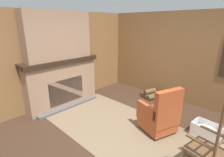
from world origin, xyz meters
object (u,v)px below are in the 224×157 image
at_px(firewood_stack, 150,94).
at_px(oil_lamp_vase, 29,60).
at_px(armchair, 159,116).
at_px(laundry_basket, 206,131).
at_px(storage_case, 64,55).
at_px(decorative_plate_on_mantel, 54,55).
at_px(rocking_chair, 208,151).

distance_m(firewood_stack, oil_lamp_vase, 3.35).
bearing_deg(armchair, laundry_basket, -128.19).
height_order(armchair, firewood_stack, armchair).
distance_m(laundry_basket, storage_case, 3.62).
relative_size(storage_case, decorative_plate_on_mantel, 1.17).
xyz_separation_m(firewood_stack, laundry_basket, (1.82, -0.88, 0.04)).
xyz_separation_m(firewood_stack, storage_case, (-1.47, -1.86, 1.21)).
height_order(laundry_basket, decorative_plate_on_mantel, decorative_plate_on_mantel).
bearing_deg(decorative_plate_on_mantel, storage_case, 85.67).
distance_m(rocking_chair, storage_case, 3.67).
bearing_deg(armchair, rocking_chair, 172.68).
height_order(firewood_stack, storage_case, storage_case).
height_order(firewood_stack, oil_lamp_vase, oil_lamp_vase).
bearing_deg(storage_case, decorative_plate_on_mantel, -94.33).
relative_size(firewood_stack, laundry_basket, 0.98).
relative_size(laundry_basket, oil_lamp_vase, 2.24).
bearing_deg(rocking_chair, decorative_plate_on_mantel, 14.38).
xyz_separation_m(armchair, oil_lamp_vase, (-2.53, -1.38, 0.97)).
distance_m(firewood_stack, storage_case, 2.66).
bearing_deg(rocking_chair, oil_lamp_vase, 24.13).
bearing_deg(storage_case, oil_lamp_vase, -90.01).
xyz_separation_m(rocking_chair, storage_case, (-3.56, 0.02, 0.88)).
relative_size(laundry_basket, storage_case, 2.01).
distance_m(armchair, storage_case, 2.75).
height_order(storage_case, decorative_plate_on_mantel, decorative_plate_on_mantel).
xyz_separation_m(armchair, storage_case, (-2.53, -0.50, 0.95)).
bearing_deg(decorative_plate_on_mantel, firewood_stack, 54.97).
xyz_separation_m(storage_case, decorative_plate_on_mantel, (-0.02, -0.27, 0.05)).
bearing_deg(laundry_basket, storage_case, -163.43).
relative_size(armchair, laundry_basket, 1.88).
distance_m(rocking_chair, laundry_basket, 1.08).
relative_size(oil_lamp_vase, decorative_plate_on_mantel, 1.05).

